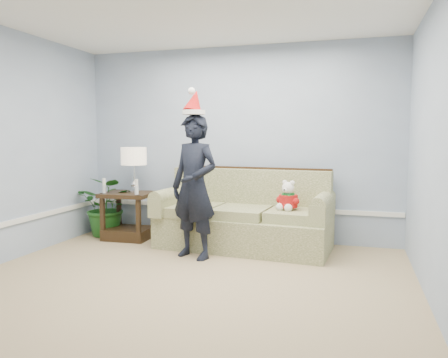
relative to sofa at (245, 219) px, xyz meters
name	(u,v)px	position (x,y,z in m)	size (l,w,h in m)	color
room_shell	(162,148)	(-0.23, -2.04, 0.98)	(4.54, 5.04, 2.74)	tan
wainscot_trim	(115,219)	(-1.41, -0.86, 0.08)	(4.49, 4.99, 0.06)	white
sofa	(245,219)	(0.00, 0.00, 0.00)	(2.28, 1.11, 1.04)	#57642F
side_table	(128,221)	(-1.70, -0.02, -0.11)	(0.71, 0.61, 0.67)	#312111
table_lamp	(134,158)	(-1.62, 0.02, 0.78)	(0.36, 0.36, 0.64)	silver
candle_pair	(120,187)	(-1.72, -0.19, 0.39)	(0.55, 0.05, 0.21)	silver
houseplant	(108,206)	(-2.08, 0.07, 0.07)	(0.78, 0.68, 0.87)	#1B521A
man	(194,187)	(-0.45, -0.66, 0.49)	(0.63, 0.41, 1.72)	black
santa_hat	(194,103)	(-0.45, -0.65, 1.48)	(0.35, 0.38, 0.32)	white
teddy_bear	(288,199)	(0.59, -0.14, 0.31)	(0.30, 0.30, 0.38)	white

